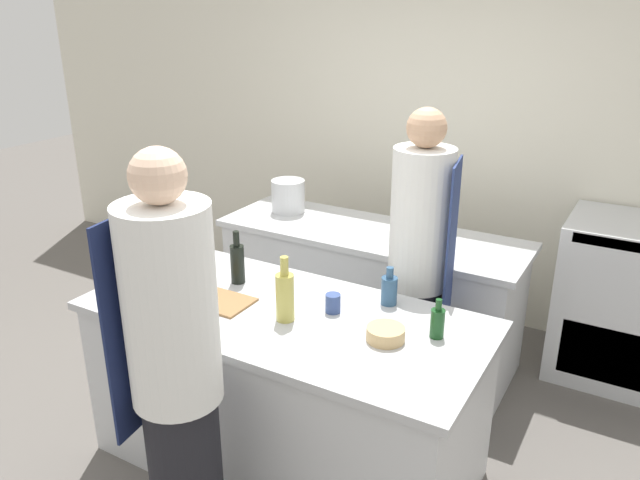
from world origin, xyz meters
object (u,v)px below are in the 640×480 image
object	(u,v)px
chef_at_stove	(418,271)
bottle_cooking_oil	(237,262)
oven_range	(635,304)
chef_at_prep_near	(176,378)
bottle_olive_oil	(389,289)
bowl_prep_small	(156,292)
stockpot	(288,196)
bowl_mixing_large	(386,334)
cup	(333,303)
bottle_vinegar	(285,295)
bottle_wine	(437,322)

from	to	relation	value
chef_at_stove	bottle_cooking_oil	world-z (taller)	chef_at_stove
oven_range	chef_at_prep_near	size ratio (longest dim) A/B	0.57
bottle_olive_oil	bottle_cooking_oil	bearing A→B (deg)	-168.04
chef_at_stove	bottle_olive_oil	size ratio (longest dim) A/B	9.19
bottle_cooking_oil	bowl_prep_small	distance (m)	0.44
stockpot	bowl_mixing_large	bearing A→B (deg)	-44.03
bottle_cooking_oil	bowl_mixing_large	distance (m)	0.94
chef_at_prep_near	cup	size ratio (longest dim) A/B	19.82
bottle_vinegar	bowl_prep_small	xyz separation A→B (m)	(-0.69, -0.12, -0.10)
chef_at_prep_near	chef_at_stove	bearing A→B (deg)	-23.90
oven_range	stockpot	distance (m)	2.33
chef_at_stove	bowl_prep_small	distance (m)	1.38
oven_range	bottle_wine	world-z (taller)	bottle_wine
bottle_wine	bowl_mixing_large	world-z (taller)	bottle_wine
oven_range	stockpot	world-z (taller)	stockpot
bowl_prep_small	cup	bearing A→B (deg)	19.57
oven_range	bottle_wine	xyz separation A→B (m)	(-0.72, -1.62, 0.44)
chef_at_stove	stockpot	distance (m)	1.33
bottle_wine	stockpot	distance (m)	1.90
chef_at_prep_near	bowl_mixing_large	bearing A→B (deg)	-44.94
stockpot	cup	bearing A→B (deg)	-49.39
oven_range	cup	size ratio (longest dim) A/B	11.25
bottle_vinegar	bottle_cooking_oil	bearing A→B (deg)	153.21
bowl_prep_small	bottle_olive_oil	bearing A→B (deg)	26.21
bowl_mixing_large	bottle_olive_oil	bearing A→B (deg)	111.87
chef_at_stove	bowl_mixing_large	size ratio (longest dim) A/B	10.50
bottle_wine	cup	world-z (taller)	bottle_wine
stockpot	chef_at_stove	bearing A→B (deg)	-25.35
bowl_mixing_large	bottle_cooking_oil	bearing A→B (deg)	170.11
bottle_cooking_oil	stockpot	xyz separation A→B (m)	(-0.41, 1.12, -0.00)
stockpot	oven_range	bearing A→B (deg)	11.86
bottle_cooking_oil	bowl_prep_small	world-z (taller)	bottle_cooking_oil
bottle_olive_oil	bottle_vinegar	distance (m)	0.53
chef_at_stove	bottle_vinegar	size ratio (longest dim) A/B	5.63
chef_at_stove	stockpot	bearing A→B (deg)	-125.95
bottle_vinegar	bowl_prep_small	bearing A→B (deg)	-169.93
bowl_prep_small	cup	distance (m)	0.90
bottle_wine	stockpot	world-z (taller)	stockpot
bottle_olive_oil	cup	xyz separation A→B (m)	(-0.20, -0.21, -0.03)
chef_at_stove	bottle_wine	distance (m)	0.66
oven_range	bowl_mixing_large	world-z (taller)	oven_range
bowl_prep_small	oven_range	bearing A→B (deg)	42.99
chef_at_prep_near	cup	xyz separation A→B (m)	(0.22, 0.84, 0.01)
chef_at_prep_near	bowl_prep_small	xyz separation A→B (m)	(-0.62, 0.54, -0.01)
chef_at_prep_near	stockpot	bearing A→B (deg)	13.55
bottle_olive_oil	stockpot	size ratio (longest dim) A/B	0.83
oven_range	bowl_mixing_large	bearing A→B (deg)	-117.34
oven_range	chef_at_prep_near	distance (m)	2.90
chef_at_prep_near	bottle_olive_oil	size ratio (longest dim) A/B	9.38
bottle_cooking_oil	cup	distance (m)	0.60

